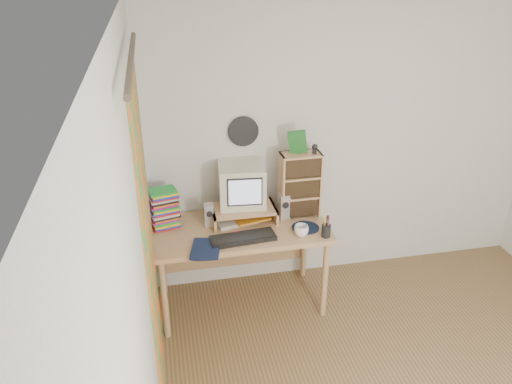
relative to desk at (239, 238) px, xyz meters
name	(u,v)px	position (x,y,z in m)	size (l,w,h in m)	color
back_wall	(349,143)	(1.03, 0.31, 0.63)	(3.50, 3.50, 0.00)	white
left_wall	(142,292)	(-0.72, -1.44, 0.63)	(3.50, 3.50, 0.00)	white
curtain	(151,255)	(-0.68, -0.96, 0.53)	(2.20, 2.20, 0.00)	#E95A21
wall_disc	(243,131)	(0.10, 0.29, 0.81)	(0.25, 0.25, 0.02)	black
desk	(239,238)	(0.00, 0.00, 0.00)	(1.40, 0.70, 0.75)	tan
monitor_riser	(244,210)	(0.05, 0.04, 0.23)	(0.52, 0.30, 0.12)	tan
crt_monitor	(242,186)	(0.05, 0.09, 0.42)	(0.35, 0.35, 0.34)	beige
speaker_left	(209,215)	(-0.23, 0.02, 0.23)	(0.07, 0.07, 0.19)	#B9BABE
speaker_right	(284,206)	(0.38, 0.01, 0.24)	(0.08, 0.08, 0.22)	#B9BABE
keyboard	(243,238)	(-0.01, -0.26, 0.15)	(0.50, 0.17, 0.03)	black
dvd_stack	(165,210)	(-0.58, 0.06, 0.28)	(0.21, 0.15, 0.30)	brown
cd_rack	(300,185)	(0.52, 0.05, 0.41)	(0.33, 0.17, 0.55)	tan
mug	(301,231)	(0.44, -0.29, 0.18)	(0.11, 0.11, 0.09)	white
diary	(191,247)	(-0.41, -0.33, 0.16)	(0.26, 0.19, 0.05)	#101C3D
mousepad	(305,228)	(0.51, -0.18, 0.14)	(0.22, 0.22, 0.00)	black
pen_cup	(326,229)	(0.63, -0.34, 0.21)	(0.07, 0.07, 0.14)	black
papers	(240,218)	(0.02, 0.05, 0.16)	(0.32, 0.24, 0.04)	silver
red_box	(236,235)	(-0.06, -0.21, 0.15)	(0.07, 0.05, 0.04)	#B5132F
game_box	(297,142)	(0.49, 0.07, 0.77)	(0.14, 0.03, 0.18)	#1C6222
webcam	(315,149)	(0.62, 0.03, 0.72)	(0.05, 0.05, 0.08)	black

